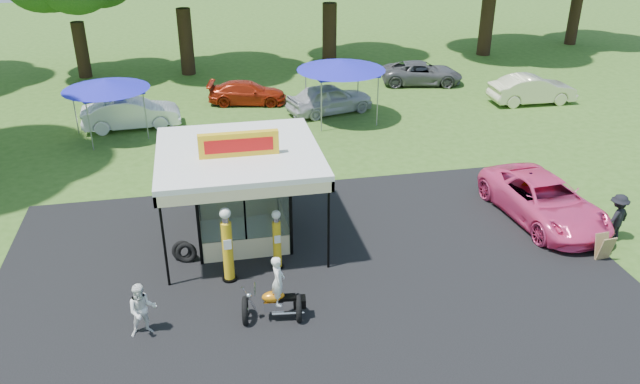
# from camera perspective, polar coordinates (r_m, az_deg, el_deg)

# --- Properties ---
(ground) EXTENTS (120.00, 120.00, 0.00)m
(ground) POSITION_cam_1_polar(r_m,az_deg,el_deg) (18.57, 0.70, -11.21)
(ground) COLOR #33561A
(ground) RESTS_ON ground
(asphalt_apron) EXTENTS (20.00, 14.00, 0.04)m
(asphalt_apron) POSITION_cam_1_polar(r_m,az_deg,el_deg) (20.15, -0.51, -7.78)
(asphalt_apron) COLOR black
(asphalt_apron) RESTS_ON ground
(gas_station_kiosk) EXTENTS (5.40, 5.40, 4.18)m
(gas_station_kiosk) POSITION_cam_1_polar(r_m,az_deg,el_deg) (21.64, -7.26, -0.07)
(gas_station_kiosk) COLOR white
(gas_station_kiosk) RESTS_ON ground
(gas_pump_left) EXTENTS (0.48, 0.48, 2.59)m
(gas_pump_left) POSITION_cam_1_polar(r_m,az_deg,el_deg) (19.58, -8.46, -4.97)
(gas_pump_left) COLOR black
(gas_pump_left) RESTS_ON ground
(gas_pump_right) EXTENTS (0.40, 0.40, 2.14)m
(gas_pump_right) POSITION_cam_1_polar(r_m,az_deg,el_deg) (20.14, -3.96, -4.50)
(gas_pump_right) COLOR black
(gas_pump_right) RESTS_ON ground
(motorcycle) EXTENTS (1.88, 1.04, 2.17)m
(motorcycle) POSITION_cam_1_polar(r_m,az_deg,el_deg) (17.98, -4.04, -9.36)
(motorcycle) COLOR black
(motorcycle) RESTS_ON ground
(spare_tires) EXTENTS (0.88, 0.59, 0.73)m
(spare_tires) POSITION_cam_1_polar(r_m,az_deg,el_deg) (21.29, -12.30, -5.36)
(spare_tires) COLOR black
(spare_tires) RESTS_ON ground
(a_frame_sign) EXTENTS (0.53, 0.49, 0.92)m
(a_frame_sign) POSITION_cam_1_polar(r_m,az_deg,el_deg) (22.87, 24.52, -4.65)
(a_frame_sign) COLOR #593819
(a_frame_sign) RESTS_ON ground
(kiosk_car) EXTENTS (2.82, 1.13, 0.96)m
(kiosk_car) POSITION_cam_1_polar(r_m,az_deg,el_deg) (24.19, -7.54, -0.57)
(kiosk_car) COLOR gold
(kiosk_car) RESTS_ON ground
(pink_sedan) EXTENTS (3.13, 5.96, 1.60)m
(pink_sedan) POSITION_cam_1_polar(r_m,az_deg,el_deg) (24.59, 19.79, -0.70)
(pink_sedan) COLOR #F24183
(pink_sedan) RESTS_ON ground
(spectator_west) EXTENTS (0.88, 0.73, 1.64)m
(spectator_west) POSITION_cam_1_polar(r_m,az_deg,el_deg) (18.08, -15.93, -10.34)
(spectator_west) COLOR white
(spectator_west) RESTS_ON ground
(spectator_east_a) EXTENTS (1.29, 1.01, 1.76)m
(spectator_east_a) POSITION_cam_1_polar(r_m,az_deg,el_deg) (24.12, 25.49, -2.12)
(spectator_east_a) COLOR black
(spectator_east_a) RESTS_ON ground
(spectator_east_b) EXTENTS (1.00, 0.56, 1.60)m
(spectator_east_b) POSITION_cam_1_polar(r_m,az_deg,el_deg) (25.04, 18.53, -0.00)
(spectator_east_b) COLOR gray
(spectator_east_b) RESTS_ON ground
(bg_car_a) EXTENTS (4.98, 2.02, 1.61)m
(bg_car_a) POSITION_cam_1_polar(r_m,az_deg,el_deg) (33.70, -16.88, 6.94)
(bg_car_a) COLOR white
(bg_car_a) RESTS_ON ground
(bg_car_b) EXTENTS (4.69, 2.64, 1.28)m
(bg_car_b) POSITION_cam_1_polar(r_m,az_deg,el_deg) (36.37, -6.66, 9.01)
(bg_car_b) COLOR #99200B
(bg_car_b) RESTS_ON ground
(bg_car_c) EXTENTS (5.11, 3.09, 1.63)m
(bg_car_c) POSITION_cam_1_polar(r_m,az_deg,el_deg) (34.52, 0.90, 8.54)
(bg_car_c) COLOR silver
(bg_car_c) RESTS_ON ground
(bg_car_d) EXTENTS (5.41, 3.27, 1.40)m
(bg_car_d) POSITION_cam_1_polar(r_m,az_deg,el_deg) (40.46, 9.29, 10.70)
(bg_car_d) COLOR #515053
(bg_car_d) RESTS_ON ground
(bg_car_e) EXTENTS (4.90, 1.78, 1.60)m
(bg_car_e) POSITION_cam_1_polar(r_m,az_deg,el_deg) (38.18, 18.85, 8.86)
(bg_car_e) COLOR beige
(bg_car_e) RESTS_ON ground
(tent_west) EXTENTS (4.17, 4.17, 2.91)m
(tent_west) POSITION_cam_1_polar(r_m,az_deg,el_deg) (32.28, -19.01, 9.24)
(tent_west) COLOR gray
(tent_west) RESTS_ON ground
(tent_east) EXTENTS (4.63, 4.63, 3.24)m
(tent_east) POSITION_cam_1_polar(r_m,az_deg,el_deg) (32.98, 1.94, 11.51)
(tent_east) COLOR gray
(tent_east) RESTS_ON ground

